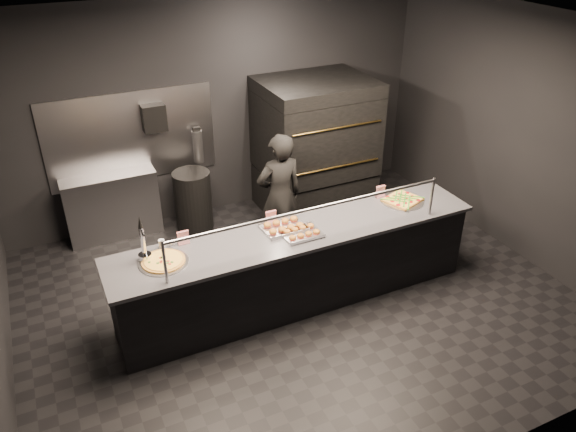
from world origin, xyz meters
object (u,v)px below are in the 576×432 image
at_px(beer_tap, 144,248).
at_px(trash_bin, 193,201).
at_px(slider_tray_b, 302,233).
at_px(square_pizza, 402,200).
at_px(worker, 280,196).
at_px(service_counter, 298,266).
at_px(slider_tray_a, 284,226).
at_px(towel_dispenser, 154,118).
at_px(round_pizza, 164,261).
at_px(pizza_oven, 315,146).
at_px(prep_shelf, 113,206).
at_px(fire_extinguisher, 198,146).

distance_m(beer_tap, trash_bin, 2.28).
distance_m(slider_tray_b, square_pizza, 1.41).
relative_size(square_pizza, worker, 0.30).
relative_size(service_counter, slider_tray_a, 8.56).
height_order(service_counter, slider_tray_b, service_counter).
distance_m(towel_dispenser, square_pizza, 3.32).
bearing_deg(round_pizza, slider_tray_a, 3.60).
bearing_deg(towel_dispenser, pizza_oven, -13.14).
height_order(service_counter, pizza_oven, pizza_oven).
distance_m(prep_shelf, towel_dispenser, 1.31).
distance_m(square_pizza, worker, 1.48).
bearing_deg(fire_extinguisher, towel_dispenser, -178.96).
height_order(fire_extinguisher, trash_bin, fire_extinguisher).
bearing_deg(pizza_oven, towel_dispenser, 166.86).
distance_m(service_counter, prep_shelf, 2.82).
relative_size(prep_shelf, fire_extinguisher, 2.38).
height_order(square_pizza, worker, worker).
bearing_deg(towel_dispenser, slider_tray_b, -70.03).
xyz_separation_m(round_pizza, worker, (1.68, 0.96, -0.12)).
xyz_separation_m(towel_dispenser, beer_tap, (-0.70, -2.25, -0.49)).
bearing_deg(towel_dispenser, fire_extinguisher, 1.04).
xyz_separation_m(service_counter, round_pizza, (-1.45, 0.03, 0.47)).
xyz_separation_m(service_counter, slider_tray_a, (-0.12, 0.11, 0.48)).
bearing_deg(trash_bin, service_counter, -74.56).
bearing_deg(trash_bin, towel_dispenser, 135.51).
xyz_separation_m(fire_extinguisher, round_pizza, (-1.10, -2.37, -0.12)).
distance_m(round_pizza, square_pizza, 2.85).
bearing_deg(square_pizza, trash_bin, 134.71).
height_order(pizza_oven, towel_dispenser, pizza_oven).
distance_m(fire_extinguisher, beer_tap, 2.58).
distance_m(fire_extinguisher, slider_tray_b, 2.51).
relative_size(pizza_oven, round_pizza, 3.91).
bearing_deg(slider_tray_b, square_pizza, 6.57).
bearing_deg(round_pizza, pizza_oven, 35.23).
distance_m(pizza_oven, square_pizza, 1.84).
distance_m(pizza_oven, worker, 1.34).
xyz_separation_m(prep_shelf, slider_tray_a, (1.48, -2.21, 0.50)).
relative_size(service_counter, fire_extinguisher, 8.12).
distance_m(slider_tray_b, worker, 1.10).
bearing_deg(slider_tray_b, trash_bin, 104.85).
bearing_deg(fire_extinguisher, beer_tap, -118.97).
distance_m(fire_extinguisher, trash_bin, 0.76).
distance_m(prep_shelf, slider_tray_a, 2.71).
bearing_deg(pizza_oven, trash_bin, 174.61).
bearing_deg(slider_tray_a, worker, 68.08).
distance_m(square_pizza, trash_bin, 2.85).
height_order(fire_extinguisher, round_pizza, fire_extinguisher).
bearing_deg(towel_dispenser, trash_bin, -44.49).
bearing_deg(service_counter, pizza_oven, 57.73).
xyz_separation_m(prep_shelf, fire_extinguisher, (1.25, 0.08, 0.61)).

